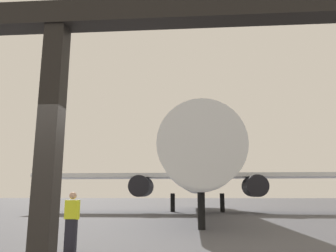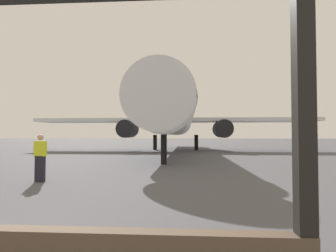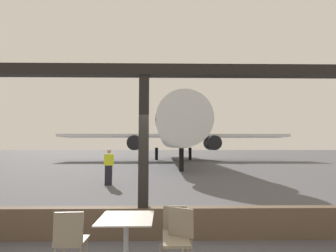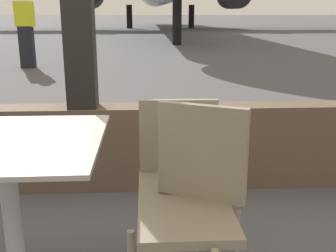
% 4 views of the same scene
% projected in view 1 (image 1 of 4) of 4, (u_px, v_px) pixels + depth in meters
% --- Properties ---
extents(ground_plane, '(220.00, 220.00, 0.00)m').
position_uv_depth(ground_plane, '(183.00, 208.00, 41.76)').
color(ground_plane, '#4C4C51').
extents(window_frame, '(9.06, 0.24, 3.58)m').
position_uv_depth(window_frame, '(43.00, 239.00, 2.96)').
color(window_frame, brown).
rests_on(window_frame, ground).
extents(airplane, '(30.89, 33.36, 10.63)m').
position_uv_depth(airplane, '(197.00, 171.00, 29.35)').
color(airplane, silver).
rests_on(airplane, ground).
extents(ground_crew_worker, '(0.53, 0.29, 1.74)m').
position_uv_depth(ground_crew_worker, '(72.00, 221.00, 9.83)').
color(ground_crew_worker, black).
rests_on(ground_crew_worker, ground).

